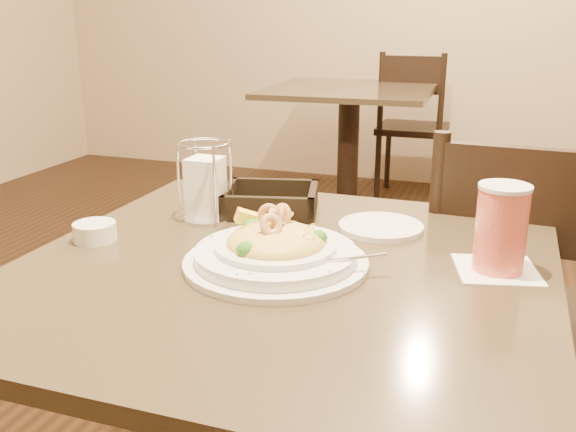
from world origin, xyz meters
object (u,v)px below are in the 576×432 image
(pasta_bowl, at_px, (275,250))
(background_table, at_px, (349,130))
(drink_glass, at_px, (501,229))
(bread_basket, at_px, (271,203))
(main_table, at_px, (284,385))
(napkin_caddy, at_px, (206,186))
(side_plate, at_px, (381,227))
(butter_ramekin, at_px, (95,232))
(dining_chair_near, at_px, (515,309))
(dining_chair_far, at_px, (412,122))

(pasta_bowl, bearing_deg, background_table, 101.15)
(drink_glass, distance_m, bread_basket, 0.51)
(main_table, bearing_deg, background_table, 101.44)
(napkin_caddy, distance_m, side_plate, 0.37)
(butter_ramekin, bearing_deg, napkin_caddy, 53.12)
(dining_chair_near, bearing_deg, drink_glass, 85.95)
(bread_basket, relative_size, side_plate, 1.36)
(dining_chair_near, distance_m, dining_chair_far, 2.62)
(pasta_bowl, height_order, napkin_caddy, napkin_caddy)
(dining_chair_near, xyz_separation_m, pasta_bowl, (-0.41, -0.52, 0.29))
(drink_glass, bearing_deg, napkin_caddy, 170.88)
(pasta_bowl, xyz_separation_m, side_plate, (0.13, 0.25, -0.02))
(background_table, xyz_separation_m, side_plate, (0.64, -2.33, 0.24))
(background_table, relative_size, napkin_caddy, 5.65)
(dining_chair_far, bearing_deg, drink_glass, 100.46)
(dining_chair_far, xyz_separation_m, drink_glass, (0.58, -2.97, 0.33))
(background_table, relative_size, drink_glass, 5.85)
(background_table, bearing_deg, napkin_caddy, -83.22)
(pasta_bowl, height_order, butter_ramekin, pasta_bowl)
(dining_chair_near, bearing_deg, dining_chair_far, -72.86)
(pasta_bowl, relative_size, napkin_caddy, 2.10)
(main_table, bearing_deg, dining_chair_far, 94.37)
(background_table, height_order, drink_glass, drink_glass)
(dining_chair_far, distance_m, butter_ramekin, 3.08)
(bread_basket, bearing_deg, napkin_caddy, -140.86)
(background_table, relative_size, butter_ramekin, 11.62)
(drink_glass, xyz_separation_m, side_plate, (-0.22, 0.15, -0.07))
(bread_basket, bearing_deg, side_plate, -8.17)
(main_table, height_order, butter_ramekin, butter_ramekin)
(pasta_bowl, distance_m, napkin_caddy, 0.30)
(side_plate, bearing_deg, background_table, 105.36)
(butter_ramekin, bearing_deg, dining_chair_near, 33.66)
(napkin_caddy, bearing_deg, pasta_bowl, -40.87)
(drink_glass, height_order, butter_ramekin, drink_glass)
(main_table, height_order, bread_basket, bread_basket)
(background_table, distance_m, dining_chair_far, 0.57)
(dining_chair_near, xyz_separation_m, side_plate, (-0.28, -0.28, 0.26))
(dining_chair_far, bearing_deg, napkin_caddy, 89.38)
(pasta_bowl, distance_m, butter_ramekin, 0.37)
(background_table, xyz_separation_m, dining_chair_far, (0.28, 0.49, -0.02))
(pasta_bowl, height_order, side_plate, pasta_bowl)
(napkin_caddy, bearing_deg, background_table, 96.78)
(pasta_bowl, relative_size, drink_glass, 2.17)
(pasta_bowl, height_order, bread_basket, pasta_bowl)
(dining_chair_near, height_order, drink_glass, dining_chair_near)
(bread_basket, height_order, side_plate, bread_basket)
(background_table, distance_m, butter_ramekin, 2.58)
(background_table, distance_m, napkin_caddy, 2.42)
(dining_chair_far, bearing_deg, background_table, 59.52)
(dining_chair_far, height_order, butter_ramekin, dining_chair_far)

